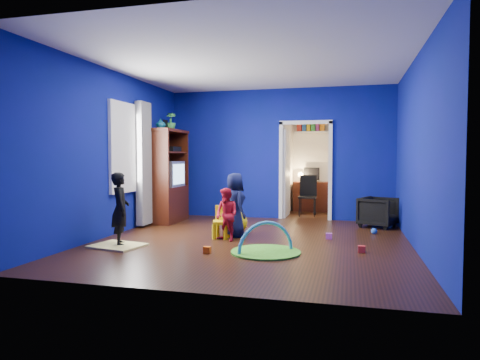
% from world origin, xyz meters
% --- Properties ---
extents(floor, '(5.00, 5.50, 0.01)m').
position_xyz_m(floor, '(0.00, 0.00, 0.00)').
color(floor, black).
rests_on(floor, ground).
extents(ceiling, '(5.00, 5.50, 0.01)m').
position_xyz_m(ceiling, '(0.00, 0.00, 2.90)').
color(ceiling, white).
rests_on(ceiling, wall_back).
extents(wall_back, '(5.00, 0.02, 2.90)m').
position_xyz_m(wall_back, '(0.00, 2.75, 1.45)').
color(wall_back, navy).
rests_on(wall_back, floor).
extents(wall_front, '(5.00, 0.02, 2.90)m').
position_xyz_m(wall_front, '(0.00, -2.75, 1.45)').
color(wall_front, navy).
rests_on(wall_front, floor).
extents(wall_left, '(0.02, 5.50, 2.90)m').
position_xyz_m(wall_left, '(-2.50, 0.00, 1.45)').
color(wall_left, navy).
rests_on(wall_left, floor).
extents(wall_right, '(0.02, 5.50, 2.90)m').
position_xyz_m(wall_right, '(2.50, 0.00, 1.45)').
color(wall_right, navy).
rests_on(wall_right, floor).
extents(alcove, '(1.00, 1.75, 2.50)m').
position_xyz_m(alcove, '(0.60, 3.62, 1.25)').
color(alcove, silver).
rests_on(alcove, floor).
extents(armchair, '(0.85, 0.84, 0.59)m').
position_xyz_m(armchair, '(2.10, 2.00, 0.30)').
color(armchair, black).
rests_on(armchair, floor).
extents(child_black, '(0.45, 0.50, 1.14)m').
position_xyz_m(child_black, '(-1.90, -0.82, 0.57)').
color(child_black, black).
rests_on(child_black, floor).
extents(child_navy, '(0.61, 0.64, 1.10)m').
position_xyz_m(child_navy, '(-0.37, 0.33, 0.55)').
color(child_navy, '#10153C').
rests_on(child_navy, floor).
extents(toddler_red, '(0.53, 0.49, 0.87)m').
position_xyz_m(toddler_red, '(-0.40, -0.07, 0.43)').
color(toddler_red, red).
rests_on(toddler_red, floor).
extents(vase, '(0.25, 0.25, 0.21)m').
position_xyz_m(vase, '(-2.22, 1.36, 2.06)').
color(vase, '#0D676F').
rests_on(vase, tv_armoire).
extents(potted_plant, '(0.28, 0.28, 0.38)m').
position_xyz_m(potted_plant, '(-2.22, 1.88, 2.15)').
color(potted_plant, green).
rests_on(potted_plant, tv_armoire).
extents(tv_armoire, '(0.58, 1.14, 1.96)m').
position_xyz_m(tv_armoire, '(-2.22, 1.66, 0.98)').
color(tv_armoire, '#3F130A').
rests_on(tv_armoire, floor).
extents(crt_tv, '(0.46, 0.70, 0.54)m').
position_xyz_m(crt_tv, '(-2.18, 1.66, 1.02)').
color(crt_tv, silver).
rests_on(crt_tv, tv_armoire).
extents(yellow_blanket, '(0.85, 0.74, 0.03)m').
position_xyz_m(yellow_blanket, '(-1.90, -0.92, 0.01)').
color(yellow_blanket, '#F2E07A').
rests_on(yellow_blanket, floor).
extents(hopper_ball, '(0.42, 0.42, 0.42)m').
position_xyz_m(hopper_ball, '(-0.42, 0.58, 0.21)').
color(hopper_ball, yellow).
rests_on(hopper_ball, floor).
extents(kid_chair, '(0.35, 0.35, 0.50)m').
position_xyz_m(kid_chair, '(-0.55, 0.13, 0.25)').
color(kid_chair, yellow).
rests_on(kid_chair, floor).
extents(play_mat, '(1.00, 1.00, 0.03)m').
position_xyz_m(play_mat, '(0.39, -0.79, 0.01)').
color(play_mat, '#368E20').
rests_on(play_mat, floor).
extents(toy_arch, '(0.73, 0.59, 0.89)m').
position_xyz_m(toy_arch, '(0.39, -0.79, 0.02)').
color(toy_arch, '#3F8CD8').
rests_on(toy_arch, floor).
extents(window_left, '(0.03, 0.95, 1.55)m').
position_xyz_m(window_left, '(-2.48, 0.35, 1.55)').
color(window_left, white).
rests_on(window_left, wall_left).
extents(curtain, '(0.14, 0.42, 2.40)m').
position_xyz_m(curtain, '(-2.37, 0.90, 1.25)').
color(curtain, slate).
rests_on(curtain, floor).
extents(doorway, '(1.16, 0.10, 2.10)m').
position_xyz_m(doorway, '(0.60, 2.75, 1.05)').
color(doorway, white).
rests_on(doorway, floor).
extents(study_desk, '(0.88, 0.44, 0.75)m').
position_xyz_m(study_desk, '(0.60, 4.26, 0.38)').
color(study_desk, '#3D140A').
rests_on(study_desk, floor).
extents(desk_monitor, '(0.40, 0.05, 0.32)m').
position_xyz_m(desk_monitor, '(0.60, 4.38, 0.95)').
color(desk_monitor, black).
rests_on(desk_monitor, study_desk).
extents(desk_lamp, '(0.14, 0.14, 0.14)m').
position_xyz_m(desk_lamp, '(0.32, 4.32, 0.93)').
color(desk_lamp, '#FFD88C').
rests_on(desk_lamp, study_desk).
extents(folding_chair, '(0.40, 0.40, 0.92)m').
position_xyz_m(folding_chair, '(0.60, 3.30, 0.46)').
color(folding_chair, black).
rests_on(folding_chair, floor).
extents(book_shelf, '(0.88, 0.24, 0.04)m').
position_xyz_m(book_shelf, '(0.60, 4.37, 2.02)').
color(book_shelf, white).
rests_on(book_shelf, study_desk).
extents(toy_0, '(0.10, 0.08, 0.10)m').
position_xyz_m(toy_0, '(1.73, -0.42, 0.05)').
color(toy_0, red).
rests_on(toy_0, floor).
extents(toy_1, '(0.11, 0.11, 0.11)m').
position_xyz_m(toy_1, '(1.99, 1.20, 0.06)').
color(toy_1, blue).
rests_on(toy_1, floor).
extents(toy_2, '(0.10, 0.08, 0.10)m').
position_xyz_m(toy_2, '(-0.41, -1.03, 0.05)').
color(toy_2, '#F45A0C').
rests_on(toy_2, floor).
extents(toy_3, '(0.10, 0.08, 0.10)m').
position_xyz_m(toy_3, '(1.22, 0.51, 0.05)').
color(toy_3, '#D34FC9').
rests_on(toy_3, floor).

